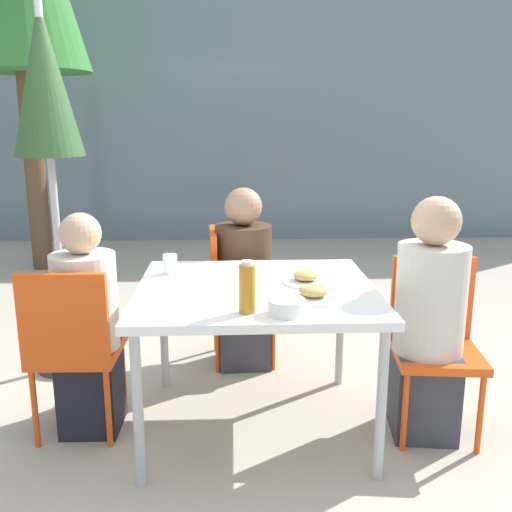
{
  "coord_description": "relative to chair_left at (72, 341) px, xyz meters",
  "views": [
    {
      "loc": [
        -0.11,
        -2.6,
        1.51
      ],
      "look_at": [
        0.0,
        0.0,
        0.88
      ],
      "focal_mm": 40.0,
      "sensor_mm": 36.0,
      "label": 1
    }
  ],
  "objects": [
    {
      "name": "ground_plane",
      "position": [
        0.87,
        0.06,
        -0.49
      ],
      "size": [
        24.0,
        24.0,
        0.0
      ],
      "primitive_type": "plane",
      "color": "#B2A893"
    },
    {
      "name": "person_right",
      "position": [
        1.68,
        -0.03,
        0.07
      ],
      "size": [
        0.33,
        0.33,
        1.17
      ],
      "rotation": [
        0.0,
        0.0,
        3.03
      ],
      "color": "#383842",
      "rests_on": "ground"
    },
    {
      "name": "building_facade",
      "position": [
        0.87,
        4.76,
        1.01
      ],
      "size": [
        10.0,
        0.2,
        3.0
      ],
      "color": "slate",
      "rests_on": "ground"
    },
    {
      "name": "dining_table",
      "position": [
        0.87,
        0.06,
        0.18
      ],
      "size": [
        1.13,
        1.04,
        0.73
      ],
      "color": "white",
      "rests_on": "ground"
    },
    {
      "name": "person_left",
      "position": [
        0.05,
        0.08,
        0.02
      ],
      "size": [
        0.31,
        0.31,
        1.09
      ],
      "rotation": [
        0.0,
        0.0,
        -0.02
      ],
      "color": "black",
      "rests_on": "ground"
    },
    {
      "name": "salad_bowl",
      "position": [
        0.97,
        -0.34,
        0.27
      ],
      "size": [
        0.15,
        0.15,
        0.06
      ],
      "color": "white",
      "rests_on": "dining_table"
    },
    {
      "name": "chair_far",
      "position": [
        0.74,
        0.87,
        0.0
      ],
      "size": [
        0.42,
        0.42,
        0.85
      ],
      "rotation": [
        0.0,
        0.0,
        -1.51
      ],
      "color": "#E54C14",
      "rests_on": "ground"
    },
    {
      "name": "plate_1",
      "position": [
        1.11,
        0.11,
        0.26
      ],
      "size": [
        0.22,
        0.22,
        0.06
      ],
      "color": "white",
      "rests_on": "dining_table"
    },
    {
      "name": "chair_right",
      "position": [
        1.74,
        0.04,
        0.0
      ],
      "size": [
        0.44,
        0.44,
        0.85
      ],
      "rotation": [
        0.0,
        0.0,
        3.03
      ],
      "color": "#E54C14",
      "rests_on": "ground"
    },
    {
      "name": "plate_0",
      "position": [
        1.11,
        -0.15,
        0.26
      ],
      "size": [
        0.24,
        0.24,
        0.07
      ],
      "color": "white",
      "rests_on": "dining_table"
    },
    {
      "name": "person_far",
      "position": [
        0.82,
        0.83,
        0.03
      ],
      "size": [
        0.34,
        0.34,
        1.12
      ],
      "rotation": [
        0.0,
        0.0,
        -1.51
      ],
      "color": "#383842",
      "rests_on": "ground"
    },
    {
      "name": "drinking_cup",
      "position": [
        0.43,
        0.31,
        0.29
      ],
      "size": [
        0.07,
        0.07,
        0.1
      ],
      "color": "white",
      "rests_on": "dining_table"
    },
    {
      "name": "bottle",
      "position": [
        0.81,
        -0.31,
        0.34
      ],
      "size": [
        0.07,
        0.07,
        0.22
      ],
      "color": "#B7751E",
      "rests_on": "dining_table"
    },
    {
      "name": "closed_umbrella",
      "position": [
        -0.28,
        0.81,
        1.13
      ],
      "size": [
        0.39,
        0.39,
        2.14
      ],
      "color": "#333333",
      "rests_on": "ground"
    },
    {
      "name": "chair_left",
      "position": [
        0.0,
        0.0,
        0.0
      ],
      "size": [
        0.41,
        0.41,
        0.85
      ],
      "rotation": [
        0.0,
        0.0,
        -0.02
      ],
      "color": "#E54C14",
      "rests_on": "ground"
    }
  ]
}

